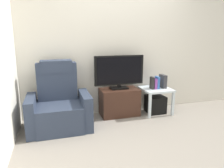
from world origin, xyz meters
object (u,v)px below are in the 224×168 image
subwoofer_box (155,104)px  book_leftmost (152,83)px  television (119,71)px  game_console (163,81)px  recliner_armchair (59,105)px  side_table (156,92)px  book_middle (155,84)px  book_rightmost (157,82)px  tv_stand (119,102)px

subwoofer_box → book_leftmost: book_leftmost is taller
television → game_console: television is taller
recliner_armchair → side_table: recliner_armchair is taller
subwoofer_box → game_console: game_console is taller
recliner_armchair → book_leftmost: (1.73, 0.14, 0.23)m
book_leftmost → book_middle: book_leftmost is taller
side_table → subwoofer_box: side_table is taller
subwoofer_box → book_leftmost: size_ratio=1.45×
subwoofer_box → book_rightmost: 0.44m
book_leftmost → game_console: bearing=7.0°
television → subwoofer_box: size_ratio=2.79×
tv_stand → game_console: bearing=-4.0°
tv_stand → side_table: tv_stand is taller
recliner_armchair → game_console: 1.99m
subwoofer_box → book_rightmost: (0.01, -0.02, 0.44)m
book_middle → game_console: game_console is taller
side_table → tv_stand: bearing=174.4°
tv_stand → subwoofer_box: 0.73m
recliner_armchair → book_middle: 1.80m
subwoofer_box → book_middle: 0.42m
book_leftmost → game_console: size_ratio=0.90×
book_leftmost → television: bearing=170.0°
recliner_armchair → side_table: size_ratio=2.00×
tv_stand → book_rightmost: 0.81m
book_leftmost → subwoofer_box: bearing=11.3°
television → book_leftmost: 0.67m
subwoofer_box → game_console: (0.15, 0.01, 0.45)m
television → book_middle: size_ratio=4.69×
recliner_armchair → subwoofer_box: size_ratio=3.25×
side_table → book_rightmost: book_rightmost is taller
side_table → book_leftmost: (-0.10, -0.02, 0.19)m
tv_stand → television: size_ratio=0.77×
subwoofer_box → book_middle: bearing=-155.2°
television → side_table: (0.72, -0.09, -0.42)m
side_table → subwoofer_box: (-0.00, -0.00, -0.24)m
tv_stand → recliner_armchair: 1.14m
tv_stand → book_leftmost: size_ratio=3.10×
tv_stand → side_table: bearing=-5.6°
recliner_armchair → book_leftmost: recliner_armchair is taller
game_console → book_leftmost: bearing=-173.0°
game_console → side_table: bearing=-176.1°
television → subwoofer_box: bearing=-7.1°
side_table → book_leftmost: book_leftmost is taller
television → game_console: size_ratio=3.65×
recliner_armchair → book_leftmost: bearing=11.8°
recliner_armchair → book_rightmost: (1.83, 0.14, 0.23)m
tv_stand → book_leftmost: (0.62, -0.09, 0.35)m
television → book_middle: 0.73m
book_rightmost → tv_stand: bearing=172.9°
television → subwoofer_box: (0.72, -0.09, -0.67)m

